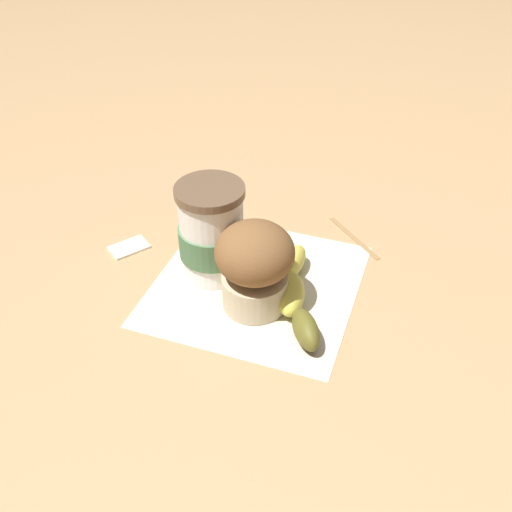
% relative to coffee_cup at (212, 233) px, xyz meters
% --- Properties ---
extents(ground_plane, '(3.00, 3.00, 0.00)m').
position_rel_coffee_cup_xyz_m(ground_plane, '(0.06, -0.02, -0.06)').
color(ground_plane, tan).
extents(paper_napkin, '(0.31, 0.31, 0.00)m').
position_rel_coffee_cup_xyz_m(paper_napkin, '(0.06, -0.02, -0.06)').
color(paper_napkin, beige).
rests_on(paper_napkin, ground_plane).
extents(coffee_cup, '(0.08, 0.08, 0.12)m').
position_rel_coffee_cup_xyz_m(coffee_cup, '(0.00, 0.00, 0.00)').
color(coffee_cup, white).
rests_on(coffee_cup, paper_napkin).
extents(muffin, '(0.09, 0.09, 0.11)m').
position_rel_coffee_cup_xyz_m(muffin, '(0.05, -0.06, 0.00)').
color(muffin, beige).
rests_on(muffin, paper_napkin).
extents(banana, '(0.06, 0.19, 0.03)m').
position_rel_coffee_cup_xyz_m(banana, '(0.10, -0.06, -0.04)').
color(banana, '#D6CC4C').
rests_on(banana, paper_napkin).
extents(sugar_packet, '(0.06, 0.06, 0.01)m').
position_rel_coffee_cup_xyz_m(sugar_packet, '(-0.12, 0.04, -0.06)').
color(sugar_packet, white).
rests_on(sugar_packet, ground_plane).
extents(wooden_stirrer, '(0.06, 0.10, 0.00)m').
position_rel_coffee_cup_xyz_m(wooden_stirrer, '(0.19, 0.08, -0.06)').
color(wooden_stirrer, '#9E7547').
rests_on(wooden_stirrer, ground_plane).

